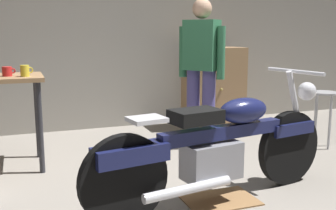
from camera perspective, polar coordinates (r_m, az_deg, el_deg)
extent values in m
plane|color=gray|center=(3.23, 3.53, -13.60)|extent=(12.00, 12.00, 0.00)
cube|color=gray|center=(5.63, -8.19, 12.61)|extent=(8.00, 0.12, 3.10)
cylinder|color=#2D2D33|center=(3.93, -17.55, -3.11)|extent=(0.05, 0.05, 0.86)
cylinder|color=#2D2D33|center=(4.43, -17.92, -1.64)|extent=(0.05, 0.05, 0.86)
cylinder|color=black|center=(3.66, 16.67, -5.80)|extent=(0.64, 0.18, 0.64)
cylinder|color=black|center=(2.78, -6.20, -10.49)|extent=(0.64, 0.18, 0.64)
cube|color=#191E4C|center=(3.62, 16.81, -3.11)|extent=(0.46, 0.21, 0.10)
cube|color=#191E4C|center=(2.75, -5.32, -6.89)|extent=(0.54, 0.27, 0.12)
cube|color=gray|center=(3.12, 6.14, -7.79)|extent=(0.47, 0.31, 0.28)
cube|color=#191E4C|center=(3.12, 7.70, -3.81)|extent=(1.10, 0.28, 0.10)
ellipsoid|color=#191E4C|center=(3.22, 10.58, -0.75)|extent=(0.47, 0.29, 0.20)
cube|color=black|center=(2.95, 3.92, -1.60)|extent=(0.40, 0.30, 0.10)
cube|color=silver|center=(2.74, -3.02, -2.05)|extent=(0.27, 0.24, 0.03)
cylinder|color=silver|center=(3.63, 17.58, -0.62)|extent=(0.27, 0.09, 0.68)
cylinder|color=silver|center=(3.56, 17.43, 4.54)|extent=(0.13, 0.60, 0.03)
sphere|color=silver|center=(3.70, 18.96, 1.84)|extent=(0.16, 0.16, 0.16)
cylinder|color=silver|center=(2.89, 2.87, -11.74)|extent=(0.70, 0.19, 0.07)
cylinder|color=#4D4785|center=(4.65, 5.72, -0.54)|extent=(0.15, 0.15, 0.88)
cylinder|color=#4D4785|center=(4.74, 3.55, -0.31)|extent=(0.15, 0.15, 0.88)
cube|color=#33724C|center=(4.61, 4.75, 8.40)|extent=(0.41, 0.44, 0.56)
cylinder|color=#33724C|center=(4.51, 7.48, 7.29)|extent=(0.09, 0.09, 0.58)
cylinder|color=#33724C|center=(4.73, 2.13, 7.50)|extent=(0.09, 0.09, 0.58)
sphere|color=tan|center=(4.62, 4.83, 13.36)|extent=(0.22, 0.22, 0.22)
cylinder|color=#B2B2B7|center=(4.89, 21.19, 1.61)|extent=(0.32, 0.32, 0.02)
cylinder|color=#B2B2B7|center=(5.02, 21.90, -1.95)|extent=(0.02, 0.02, 0.62)
cylinder|color=#B2B2B7|center=(5.03, 20.13, -1.81)|extent=(0.02, 0.02, 0.62)
cylinder|color=#B2B2B7|center=(4.88, 19.98, -2.16)|extent=(0.02, 0.02, 0.62)
cylinder|color=#B2B2B7|center=(4.87, 21.81, -2.30)|extent=(0.02, 0.02, 0.62)
cube|color=#99724C|center=(5.65, 6.46, 2.48)|extent=(0.80, 0.44, 1.10)
sphere|color=tan|center=(5.42, 7.62, 5.32)|extent=(0.04, 0.04, 0.04)
sphere|color=tan|center=(5.45, 7.55, 2.17)|extent=(0.04, 0.04, 0.04)
sphere|color=tan|center=(5.50, 7.48, -0.92)|extent=(0.04, 0.04, 0.04)
cube|color=olive|center=(3.28, 7.32, -13.11)|extent=(0.56, 0.40, 0.01)
cylinder|color=yellow|center=(3.96, -19.52, 4.56)|extent=(0.08, 0.08, 0.11)
torus|color=yellow|center=(3.96, -18.86, 4.67)|extent=(0.06, 0.01, 0.06)
cylinder|color=red|center=(4.04, -21.73, 4.41)|extent=(0.09, 0.09, 0.09)
torus|color=red|center=(4.04, -21.03, 4.52)|extent=(0.05, 0.01, 0.05)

